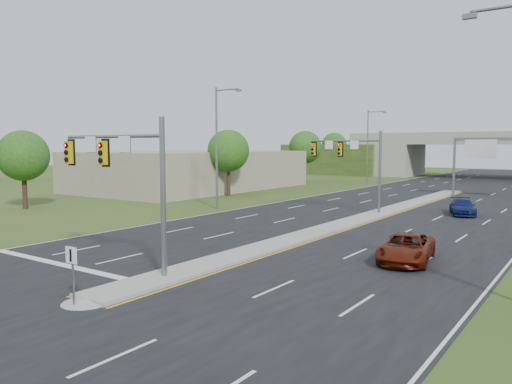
{
  "coord_description": "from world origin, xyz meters",
  "views": [
    {
      "loc": [
        15.38,
        -15.07,
        5.79
      ],
      "look_at": [
        -1.73,
        9.39,
        3.0
      ],
      "focal_mm": 35.0,
      "sensor_mm": 36.0,
      "label": 1
    }
  ],
  "objects_px": {
    "signal_mast_near": "(126,169)",
    "signal_mast_far": "(354,158)",
    "car_far_b": "(463,207)",
    "overpass": "(497,158)",
    "car_far_a": "(406,248)",
    "sign_gantry": "(507,151)",
    "keep_right_sign": "(72,266)"
  },
  "relations": [
    {
      "from": "overpass",
      "to": "car_far_b",
      "type": "relative_size",
      "value": 17.66
    },
    {
      "from": "signal_mast_near",
      "to": "car_far_b",
      "type": "xyz_separation_m",
      "value": [
        8.12,
        28.75,
        -4.05
      ]
    },
    {
      "from": "signal_mast_far",
      "to": "overpass",
      "type": "xyz_separation_m",
      "value": [
        2.26,
        55.07,
        -1.17
      ]
    },
    {
      "from": "signal_mast_far",
      "to": "overpass",
      "type": "bearing_deg",
      "value": 87.65
    },
    {
      "from": "signal_mast_near",
      "to": "sign_gantry",
      "type": "height_order",
      "value": "signal_mast_near"
    },
    {
      "from": "keep_right_sign",
      "to": "sign_gantry",
      "type": "bearing_deg",
      "value": 82.3
    },
    {
      "from": "signal_mast_near",
      "to": "keep_right_sign",
      "type": "relative_size",
      "value": 3.18
    },
    {
      "from": "signal_mast_near",
      "to": "car_far_b",
      "type": "relative_size",
      "value": 1.55
    },
    {
      "from": "keep_right_sign",
      "to": "signal_mast_far",
      "type": "bearing_deg",
      "value": 94.39
    },
    {
      "from": "signal_mast_far",
      "to": "car_far_a",
      "type": "xyz_separation_m",
      "value": [
        9.8,
        -15.71,
        -4.01
      ]
    },
    {
      "from": "signal_mast_near",
      "to": "signal_mast_far",
      "type": "bearing_deg",
      "value": 90.0
    },
    {
      "from": "signal_mast_far",
      "to": "car_far_a",
      "type": "relative_size",
      "value": 1.4
    },
    {
      "from": "overpass",
      "to": "signal_mast_far",
      "type": "bearing_deg",
      "value": -92.35
    },
    {
      "from": "overpass",
      "to": "car_far_b",
      "type": "height_order",
      "value": "overpass"
    },
    {
      "from": "keep_right_sign",
      "to": "overpass",
      "type": "height_order",
      "value": "overpass"
    },
    {
      "from": "signal_mast_far",
      "to": "car_far_a",
      "type": "height_order",
      "value": "signal_mast_far"
    },
    {
      "from": "car_far_b",
      "to": "overpass",
      "type": "bearing_deg",
      "value": 78.35
    },
    {
      "from": "signal_mast_near",
      "to": "keep_right_sign",
      "type": "distance_m",
      "value": 5.94
    },
    {
      "from": "keep_right_sign",
      "to": "car_far_a",
      "type": "xyz_separation_m",
      "value": [
        7.53,
        13.74,
        -0.8
      ]
    },
    {
      "from": "signal_mast_far",
      "to": "car_far_b",
      "type": "distance_m",
      "value": 9.82
    },
    {
      "from": "signal_mast_near",
      "to": "keep_right_sign",
      "type": "xyz_separation_m",
      "value": [
        2.26,
        -4.45,
        -3.21
      ]
    },
    {
      "from": "signal_mast_near",
      "to": "signal_mast_far",
      "type": "height_order",
      "value": "same"
    },
    {
      "from": "signal_mast_near",
      "to": "car_far_a",
      "type": "bearing_deg",
      "value": 43.47
    },
    {
      "from": "signal_mast_near",
      "to": "car_far_a",
      "type": "distance_m",
      "value": 14.08
    },
    {
      "from": "signal_mast_near",
      "to": "signal_mast_far",
      "type": "xyz_separation_m",
      "value": [
        0.0,
        25.0,
        0.0
      ]
    },
    {
      "from": "sign_gantry",
      "to": "car_far_b",
      "type": "bearing_deg",
      "value": -92.9
    },
    {
      "from": "car_far_b",
      "to": "signal_mast_far",
      "type": "bearing_deg",
      "value": -173.4
    },
    {
      "from": "signal_mast_near",
      "to": "car_far_b",
      "type": "distance_m",
      "value": 30.15
    },
    {
      "from": "sign_gantry",
      "to": "car_far_b",
      "type": "distance_m",
      "value": 16.89
    },
    {
      "from": "car_far_b",
      "to": "car_far_a",
      "type": "bearing_deg",
      "value": -103.26
    },
    {
      "from": "sign_gantry",
      "to": "car_far_a",
      "type": "distance_m",
      "value": 36.0
    },
    {
      "from": "signal_mast_near",
      "to": "overpass",
      "type": "relative_size",
      "value": 0.09
    }
  ]
}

